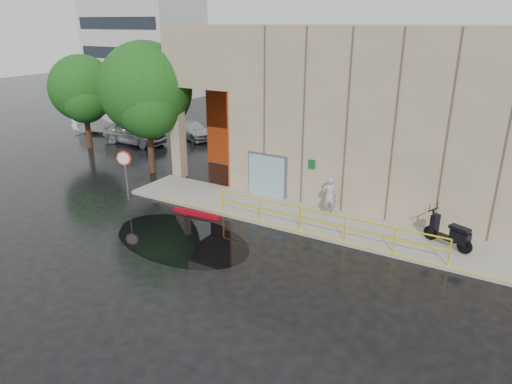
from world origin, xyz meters
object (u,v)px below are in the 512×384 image
person (329,196)px  tree_far (83,91)px  scooter (450,225)px  red_curb (196,213)px  car_a (134,132)px  car_c (191,130)px  tree_near (146,93)px  car_b (103,123)px  stop_sign (125,164)px

person → tree_far: tree_far is taller
scooter → tree_far: (-23.60, 3.41, 2.82)m
red_curb → car_a: (-11.55, 8.00, 0.73)m
person → car_c: (-14.31, 8.60, -0.41)m
tree_near → car_c: bearing=112.9°
scooter → car_b: 27.39m
car_a → car_b: bearing=73.5°
person → tree_far: (-18.56, 2.82, 2.82)m
person → stop_sign: bearing=-7.6°
car_c → tree_near: bearing=-138.5°
scooter → car_a: (-21.78, 5.83, -0.21)m
tree_near → red_curb: bearing=-31.5°
car_a → stop_sign: bearing=-137.9°
car_a → car_c: bearing=-36.4°
car_b → car_c: car_b is taller
red_curb → car_a: bearing=145.3°
stop_sign → car_b: 15.53m
tree_near → car_a: bearing=142.2°
car_c → tree_far: size_ratio=0.69×
scooter → person: bearing=-162.7°
car_c → car_a: bearing=162.8°
car_c → tree_near: tree_near is taller
car_a → car_b: (-4.66, 1.33, -0.07)m
tree_near → tree_far: (-7.52, 2.00, -0.70)m
stop_sign → tree_far: 11.19m
red_curb → car_c: 14.57m
person → car_b: size_ratio=0.39×
tree_near → tree_far: 7.81m
car_b → car_c: bearing=-90.1°
car_b → tree_near: tree_near is taller
stop_sign → red_curb: (4.00, 0.20, -1.73)m
car_b → tree_near: bearing=-135.0°
car_a → car_c: size_ratio=1.12×
car_b → car_c: 7.37m
car_b → tree_far: size_ratio=0.73×
tree_near → tree_far: bearing=165.1°
person → car_a: (-16.74, 5.25, -0.21)m
car_b → stop_sign: bearing=-143.9°
scooter → red_curb: (-10.23, -2.17, -0.94)m
stop_sign → tree_far: bearing=144.4°
stop_sign → car_a: (-7.55, 8.20, -1.01)m
scooter → red_curb: size_ratio=0.84×
person → car_a: bearing=-42.8°
car_b → red_curb: bearing=-135.9°
red_curb → car_a: car_a is taller
car_b → tree_far: (2.84, -3.76, 3.11)m
stop_sign → car_c: size_ratio=0.58×
tree_far → stop_sign: bearing=-31.7°
person → tree_near: 11.62m
car_a → car_c: 4.14m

